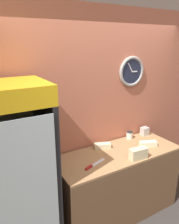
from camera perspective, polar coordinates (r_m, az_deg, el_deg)
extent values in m
cube|color=#B7664C|center=(2.98, 3.45, -0.28)|extent=(5.20, 0.06, 2.70)
torus|color=gray|center=(3.08, 10.97, 10.32)|extent=(0.42, 0.04, 0.42)
cylinder|color=#1E2338|center=(3.08, 10.97, 10.32)|extent=(0.34, 0.01, 0.34)
cube|color=white|center=(3.10, 11.72, 10.31)|extent=(0.09, 0.01, 0.02)
cube|color=white|center=(3.04, 10.58, 11.39)|extent=(0.09, 0.01, 0.13)
cube|color=brown|center=(3.12, 7.15, -18.10)|extent=(1.66, 0.65, 0.90)
cube|color=#9E754C|center=(2.87, 7.51, -10.58)|extent=(1.66, 0.65, 0.02)
cube|color=black|center=(2.68, -20.57, -14.72)|extent=(0.75, 0.04, 1.77)
cube|color=black|center=(2.48, -10.85, -16.60)|extent=(0.05, 0.67, 1.77)
cube|color=white|center=(2.66, -20.45, -15.02)|extent=(0.65, 0.02, 1.67)
cube|color=silver|center=(2.15, -17.00, -23.41)|extent=(0.65, 0.01, 1.67)
cube|color=gold|center=(1.99, -21.74, 4.43)|extent=(0.75, 0.60, 0.18)
cube|color=silver|center=(2.49, -18.62, -21.46)|extent=(0.63, 0.55, 0.01)
cube|color=silver|center=(2.31, -19.42, -15.30)|extent=(0.63, 0.55, 0.01)
cube|color=silver|center=(2.16, -20.30, -8.19)|extent=(0.63, 0.55, 0.01)
cylinder|color=navy|center=(2.08, -18.79, -17.04)|extent=(0.07, 0.07, 0.12)
cylinder|color=navy|center=(2.03, -19.05, -14.99)|extent=(0.03, 0.03, 0.05)
cylinder|color=#2D6B38|center=(2.26, -21.09, -24.14)|extent=(0.07, 0.07, 0.14)
cylinder|color=#2D6B38|center=(2.19, -21.40, -22.23)|extent=(0.03, 0.03, 0.06)
cylinder|color=gold|center=(1.93, -15.67, -7.86)|extent=(0.07, 0.07, 0.17)
cylinder|color=gold|center=(1.88, -15.97, -4.59)|extent=(0.03, 0.03, 0.07)
cylinder|color=#2D6B38|center=(1.97, -12.37, -7.75)|extent=(0.07, 0.07, 0.12)
cylinder|color=#2D6B38|center=(1.94, -12.55, -5.41)|extent=(0.03, 0.03, 0.05)
cube|color=beige|center=(2.74, 12.59, -11.20)|extent=(0.23, 0.11, 0.07)
cube|color=beige|center=(2.71, 12.69, -9.93)|extent=(0.23, 0.11, 0.07)
cube|color=beige|center=(2.94, 3.35, -8.76)|extent=(0.24, 0.16, 0.06)
cube|color=beige|center=(3.08, 15.05, -8.01)|extent=(0.25, 0.16, 0.07)
cube|color=silver|center=(2.62, 2.27, -13.01)|extent=(0.23, 0.11, 0.00)
cube|color=maroon|center=(2.51, -0.16, -14.29)|extent=(0.11, 0.06, 0.02)
cylinder|color=silver|center=(3.25, 10.42, -6.02)|extent=(0.09, 0.09, 0.09)
cylinder|color=#262628|center=(3.23, 10.47, -5.16)|extent=(0.08, 0.08, 0.01)
cube|color=#B7B2AD|center=(3.41, 14.19, -4.88)|extent=(0.11, 0.09, 0.12)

